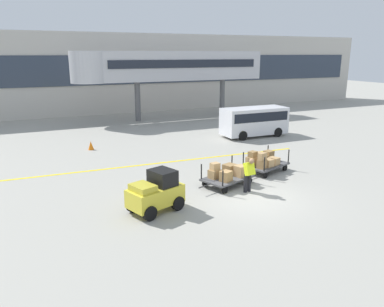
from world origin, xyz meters
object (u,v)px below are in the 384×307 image
at_px(baggage_cart_middle, 263,161).
at_px(safety_cone_near, 91,145).
at_px(baggage_tug, 156,192).
at_px(baggage_handler, 249,173).
at_px(shuttle_van, 254,120).
at_px(baggage_cart_lead, 227,174).

distance_m(baggage_cart_middle, safety_cone_near, 11.05).
relative_size(baggage_tug, baggage_handler, 1.50).
distance_m(baggage_cart_middle, shuttle_van, 8.67).
bearing_deg(baggage_tug, shuttle_van, 41.90).
bearing_deg(safety_cone_near, baggage_handler, -64.69).
bearing_deg(safety_cone_near, baggage_cart_lead, -63.85).
relative_size(baggage_handler, safety_cone_near, 2.84).
height_order(baggage_cart_middle, baggage_handler, baggage_handler).
xyz_separation_m(baggage_tug, shuttle_van, (10.98, 9.85, 0.48)).
bearing_deg(shuttle_van, baggage_cart_lead, -129.78).
bearing_deg(shuttle_van, baggage_cart_middle, -120.33).
xyz_separation_m(baggage_cart_lead, baggage_cart_middle, (2.68, 1.00, 0.03)).
relative_size(baggage_cart_lead, baggage_cart_middle, 1.00).
bearing_deg(baggage_cart_lead, shuttle_van, 50.22).
relative_size(baggage_cart_lead, baggage_handler, 1.97).
relative_size(baggage_cart_middle, shuttle_van, 0.64).
bearing_deg(safety_cone_near, baggage_tug, -86.55).
distance_m(baggage_tug, baggage_cart_middle, 7.03).
height_order(baggage_cart_lead, safety_cone_near, baggage_cart_lead).
bearing_deg(shuttle_van, safety_cone_near, 175.72).
height_order(baggage_cart_lead, baggage_handler, baggage_handler).
height_order(baggage_handler, safety_cone_near, baggage_handler).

